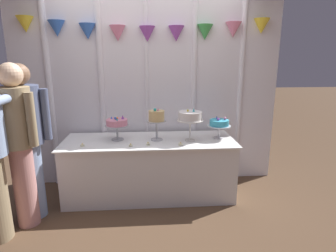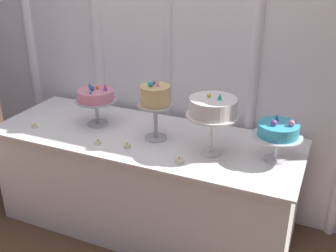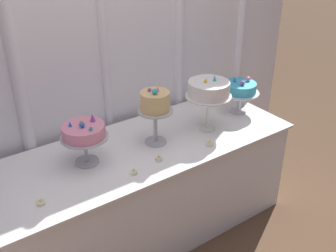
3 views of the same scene
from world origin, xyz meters
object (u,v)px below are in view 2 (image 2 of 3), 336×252
(cake_display_rightmost, at_px, (278,132))
(cake_display_midleft, at_px, (155,99))
(cake_display_midright, at_px, (213,108))
(tealight_near_right, at_px, (127,146))
(cake_display_leftmost, at_px, (96,97))
(tealight_near_left, at_px, (98,143))
(cake_table, at_px, (145,181))
(tealight_far_left, at_px, (35,126))
(tealight_far_right, at_px, (179,161))

(cake_display_rightmost, bearing_deg, cake_display_midleft, -178.76)
(cake_display_midleft, height_order, cake_display_midright, cake_display_midleft)
(cake_display_rightmost, distance_m, tealight_near_right, 0.92)
(cake_display_midright, bearing_deg, cake_display_leftmost, 173.61)
(tealight_near_left, bearing_deg, cake_table, 47.76)
(tealight_far_left, distance_m, tealight_near_right, 0.75)
(cake_display_midright, relative_size, tealight_near_right, 8.93)
(cake_display_rightmost, bearing_deg, tealight_near_left, -167.38)
(cake_display_midleft, relative_size, cake_display_rightmost, 1.40)
(tealight_far_left, height_order, tealight_near_right, tealight_near_right)
(cake_display_leftmost, xyz_separation_m, cake_display_midleft, (0.48, -0.04, 0.07))
(tealight_near_right, bearing_deg, cake_display_midleft, 61.06)
(tealight_near_right, bearing_deg, cake_table, 85.90)
(cake_display_rightmost, bearing_deg, cake_display_midright, -169.29)
(cake_table, height_order, tealight_near_left, tealight_near_left)
(tealight_far_right, bearing_deg, tealight_near_right, 173.39)
(cake_display_midleft, relative_size, tealight_far_right, 7.92)
(tealight_far_left, relative_size, tealight_near_right, 1.05)
(cake_display_midright, height_order, tealight_far_right, cake_display_midright)
(cake_table, height_order, tealight_far_right, tealight_far_right)
(tealight_far_right, bearing_deg, cake_table, 145.35)
(cake_display_rightmost, xyz_separation_m, tealight_near_right, (-0.88, -0.21, -0.17))
(tealight_far_left, xyz_separation_m, tealight_far_right, (1.12, -0.06, 0.00))
(cake_display_midright, relative_size, tealight_far_left, 8.49)
(cake_display_midleft, height_order, cake_display_rightmost, cake_display_midleft)
(cake_display_midright, bearing_deg, cake_display_midleft, 172.27)
(tealight_far_left, bearing_deg, cake_table, 14.06)
(cake_table, height_order, cake_display_rightmost, cake_display_rightmost)
(cake_table, height_order, cake_display_leftmost, cake_display_leftmost)
(cake_display_leftmost, xyz_separation_m, cake_display_rightmost, (1.25, -0.03, -0.02))
(cake_table, bearing_deg, cake_display_rightmost, 0.46)
(cake_table, xyz_separation_m, cake_display_leftmost, (-0.39, 0.03, 0.57))
(cake_display_midright, relative_size, tealight_far_right, 7.85)
(cake_display_leftmost, relative_size, tealight_far_right, 6.03)
(cake_display_midleft, xyz_separation_m, tealight_far_right, (0.27, -0.24, -0.27))
(cake_display_midright, bearing_deg, tealight_near_right, -164.54)
(cake_display_midright, distance_m, tealight_near_left, 0.78)
(cake_display_midright, bearing_deg, tealight_far_left, -174.23)
(cake_display_leftmost, relative_size, tealight_near_right, 6.86)
(cake_display_leftmost, height_order, tealight_near_left, cake_display_leftmost)
(cake_display_midright, distance_m, tealight_near_right, 0.60)
(cake_display_midleft, relative_size, tealight_far_left, 8.56)
(cake_display_rightmost, bearing_deg, tealight_far_left, -173.08)
(cake_display_leftmost, xyz_separation_m, tealight_far_right, (0.74, -0.28, -0.20))
(tealight_near_left, bearing_deg, cake_display_rightmost, 12.62)
(tealight_near_right, bearing_deg, tealight_far_left, 178.97)
(cake_display_midleft, xyz_separation_m, tealight_near_right, (-0.11, -0.19, -0.27))
(cake_display_midright, distance_m, tealight_far_right, 0.36)
(cake_table, distance_m, tealight_near_right, 0.43)
(cake_table, bearing_deg, cake_display_leftmost, 174.90)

